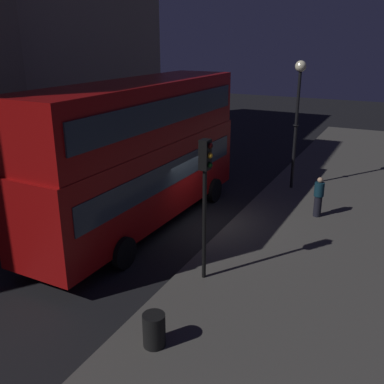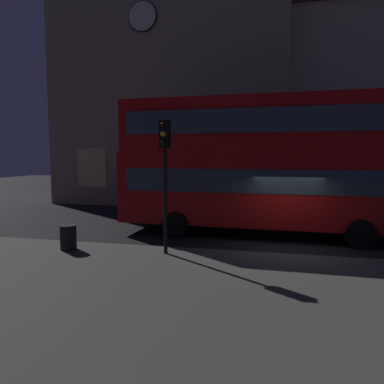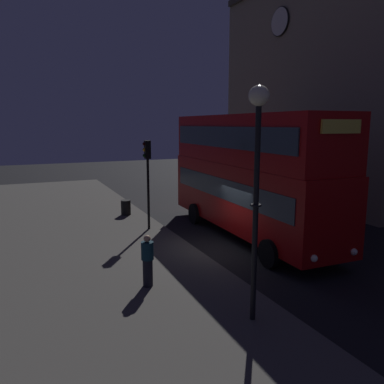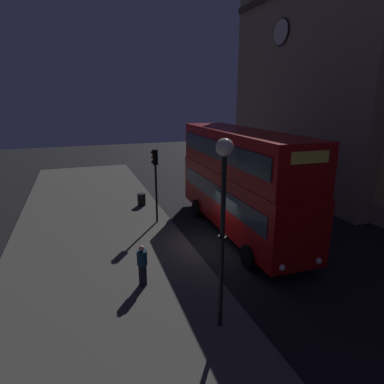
{
  "view_description": "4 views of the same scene",
  "coord_description": "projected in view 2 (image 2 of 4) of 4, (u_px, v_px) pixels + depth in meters",
  "views": [
    {
      "loc": [
        -14.49,
        -6.65,
        7.0
      ],
      "look_at": [
        -1.35,
        -0.14,
        1.79
      ],
      "focal_mm": 41.05,
      "sensor_mm": 36.0,
      "label": 1
    },
    {
      "loc": [
        -0.52,
        -12.69,
        3.27
      ],
      "look_at": [
        -3.45,
        0.19,
        1.93
      ],
      "focal_mm": 33.63,
      "sensor_mm": 36.0,
      "label": 2
    },
    {
      "loc": [
        13.44,
        -7.3,
        5.11
      ],
      "look_at": [
        -3.25,
        0.21,
        1.88
      ],
      "focal_mm": 36.06,
      "sensor_mm": 36.0,
      "label": 3
    },
    {
      "loc": [
        13.55,
        -5.8,
        7.01
      ],
      "look_at": [
        -3.16,
        0.12,
        1.94
      ],
      "focal_mm": 30.32,
      "sensor_mm": 36.0,
      "label": 4
    }
  ],
  "objects": [
    {
      "name": "ground_plane",
      "position": [
        287.0,
        250.0,
        12.53
      ],
      "size": [
        80.0,
        80.0,
        0.0
      ],
      "primitive_type": "plane",
      "color": "black"
    },
    {
      "name": "double_decker_bus",
      "position": [
        256.0,
        160.0,
        14.49
      ],
      "size": [
        11.24,
        3.11,
        5.52
      ],
      "rotation": [
        0.0,
        0.0,
        -0.02
      ],
      "color": "#9E0C0C",
      "rests_on": "ground"
    },
    {
      "name": "traffic_light_near_kerb",
      "position": [
        165.0,
        159.0,
        11.31
      ],
      "size": [
        0.33,
        0.37,
        4.25
      ],
      "rotation": [
        0.0,
        0.0,
        -0.04
      ],
      "color": "black",
      "rests_on": "sidewalk_slab"
    },
    {
      "name": "litter_bin",
      "position": [
        68.0,
        237.0,
        12.07
      ],
      "size": [
        0.54,
        0.54,
        0.83
      ],
      "primitive_type": "cylinder",
      "color": "black",
      "rests_on": "sidewalk_slab"
    },
    {
      "name": "sidewalk_slab",
      "position": [
        296.0,
        311.0,
        7.43
      ],
      "size": [
        44.0,
        8.59,
        0.12
      ],
      "primitive_type": "cube",
      "color": "#4C4944",
      "rests_on": "ground"
    },
    {
      "name": "building_with_clock",
      "position": [
        176.0,
        83.0,
        25.95
      ],
      "size": [
        15.56,
        8.37,
        17.0
      ],
      "color": "tan",
      "rests_on": "ground"
    },
    {
      "name": "building_plain_facade",
      "position": [
        363.0,
        97.0,
        24.58
      ],
      "size": [
        17.39,
        8.99,
        14.58
      ],
      "color": "tan",
      "rests_on": "ground"
    }
  ]
}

